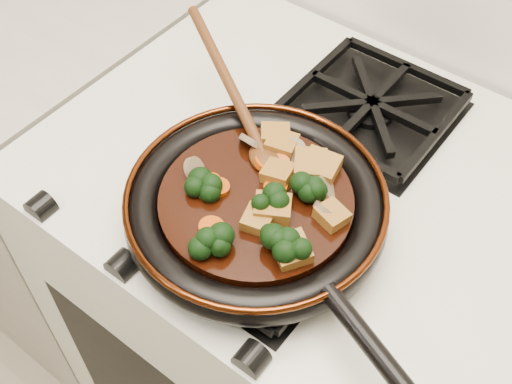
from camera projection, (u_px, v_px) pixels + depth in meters
The scene contains 32 objects.
stove at pixel (300, 324), 1.24m from camera, with size 0.76×0.60×0.90m, color silver.
burner_grate_front at pixel (257, 229), 0.81m from camera, with size 0.23×0.23×0.03m, color black, non-canonical shape.
burner_grate_back at pixel (371, 108), 0.95m from camera, with size 0.23×0.23×0.03m, color black, non-canonical shape.
skillet at pixel (257, 207), 0.79m from camera, with size 0.44×0.33×0.05m.
braising_sauce at pixel (256, 203), 0.79m from camera, with size 0.24×0.24×0.02m, color black.
tofu_cube_0 at pixel (281, 145), 0.83m from camera, with size 0.04×0.04×0.02m, color #916121.
tofu_cube_1 at pixel (258, 220), 0.75m from camera, with size 0.03×0.03×0.02m, color #916121.
tofu_cube_2 at pixel (275, 136), 0.84m from camera, with size 0.04×0.03×0.02m, color #916121.
tofu_cube_3 at pixel (310, 166), 0.80m from camera, with size 0.04×0.04×0.02m, color #916121.
tofu_cube_4 at pixel (278, 174), 0.80m from camera, with size 0.04×0.03×0.02m, color #916121.
tofu_cube_5 at pixel (292, 251), 0.72m from camera, with size 0.04×0.04×0.02m, color #916121.
tofu_cube_6 at pixel (272, 209), 0.76m from camera, with size 0.04×0.04×0.02m, color #916121.
tofu_cube_7 at pixel (332, 216), 0.76m from camera, with size 0.03×0.03×0.02m, color #916121.
tofu_cube_8 at pixel (321, 167), 0.80m from camera, with size 0.04×0.04×0.02m, color #916121.
broccoli_floret_0 at pixel (311, 184), 0.78m from camera, with size 0.06×0.06×0.05m, color black, non-canonical shape.
broccoli_floret_1 at pixel (286, 253), 0.72m from camera, with size 0.06×0.06×0.06m, color black, non-canonical shape.
broccoli_floret_2 at pixel (284, 237), 0.73m from camera, with size 0.06×0.06×0.06m, color black, non-canonical shape.
broccoli_floret_3 at pixel (203, 191), 0.78m from camera, with size 0.06×0.06×0.05m, color black, non-canonical shape.
broccoli_floret_4 at pixel (213, 245), 0.72m from camera, with size 0.06×0.06×0.05m, color black, non-canonical shape.
broccoli_floret_5 at pixel (268, 203), 0.77m from camera, with size 0.06×0.06×0.05m, color black, non-canonical shape.
carrot_coin_0 at pixel (276, 188), 0.79m from camera, with size 0.03×0.03×0.01m, color #B73F05.
carrot_coin_1 at pixel (279, 165), 0.81m from camera, with size 0.03×0.03×0.01m, color #B73F05.
carrot_coin_2 at pixel (209, 182), 0.79m from camera, with size 0.03×0.03×0.01m, color #B73F05.
carrot_coin_3 at pixel (212, 228), 0.75m from camera, with size 0.03×0.03×0.01m, color #B73F05.
carrot_coin_4 at pixel (266, 163), 0.81m from camera, with size 0.03×0.03×0.01m, color #B73F05.
carrot_coin_5 at pixel (219, 187), 0.79m from camera, with size 0.03×0.03×0.01m, color #B73F05.
mushroom_slice_0 at pixel (251, 142), 0.83m from camera, with size 0.04×0.04×0.01m, color brown.
mushroom_slice_1 at pixel (195, 169), 0.80m from camera, with size 0.03×0.03×0.01m, color brown.
mushroom_slice_2 at pixel (326, 210), 0.76m from camera, with size 0.03×0.03×0.01m, color brown.
mushroom_slice_3 at pixel (294, 151), 0.82m from camera, with size 0.03×0.03×0.01m, color brown.
mushroom_slice_4 at pixel (327, 188), 0.78m from camera, with size 0.04×0.04×0.01m, color brown.
wooden_spoon at pixel (242, 110), 0.85m from camera, with size 0.16×0.10×0.27m.
Camera 1 is at (0.29, 1.17, 1.57)m, focal length 45.00 mm.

